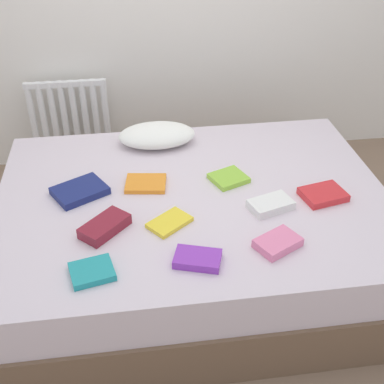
{
  "coord_description": "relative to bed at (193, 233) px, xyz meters",
  "views": [
    {
      "loc": [
        -0.3,
        -2.05,
        1.93
      ],
      "look_at": [
        0.0,
        0.05,
        0.48
      ],
      "focal_mm": 46.89,
      "sensor_mm": 36.0,
      "label": 1
    }
  ],
  "objects": [
    {
      "name": "textbook_purple",
      "position": [
        -0.05,
        -0.5,
        0.27
      ],
      "size": [
        0.22,
        0.18,
        0.04
      ],
      "primitive_type": "cube",
      "rotation": [
        0.0,
        0.0,
        -0.31
      ],
      "color": "purple",
      "rests_on": "bed"
    },
    {
      "name": "textbook_red",
      "position": [
        0.63,
        -0.12,
        0.27
      ],
      "size": [
        0.24,
        0.2,
        0.04
      ],
      "primitive_type": "cube",
      "rotation": [
        0.0,
        0.0,
        0.21
      ],
      "color": "red",
      "rests_on": "bed"
    },
    {
      "name": "pillow",
      "position": [
        -0.14,
        0.55,
        0.31
      ],
      "size": [
        0.44,
        0.28,
        0.12
      ],
      "primitive_type": "ellipsoid",
      "color": "white",
      "rests_on": "bed"
    },
    {
      "name": "textbook_pink",
      "position": [
        0.31,
        -0.45,
        0.27
      ],
      "size": [
        0.23,
        0.2,
        0.04
      ],
      "primitive_type": "cube",
      "rotation": [
        0.0,
        0.0,
        0.49
      ],
      "color": "pink",
      "rests_on": "bed"
    },
    {
      "name": "ground_plane",
      "position": [
        0.0,
        0.0,
        -0.25
      ],
      "size": [
        8.0,
        8.0,
        0.0
      ],
      "primitive_type": "plane",
      "color": "#7F6651"
    },
    {
      "name": "textbook_teal",
      "position": [
        -0.49,
        -0.51,
        0.27
      ],
      "size": [
        0.2,
        0.18,
        0.03
      ],
      "primitive_type": "cube",
      "rotation": [
        0.0,
        0.0,
        0.22
      ],
      "color": "teal",
      "rests_on": "bed"
    },
    {
      "name": "textbook_white",
      "position": [
        0.35,
        -0.17,
        0.27
      ],
      "size": [
        0.23,
        0.18,
        0.04
      ],
      "primitive_type": "cube",
      "rotation": [
        0.0,
        0.0,
        0.31
      ],
      "color": "white",
      "rests_on": "bed"
    },
    {
      "name": "textbook_navy",
      "position": [
        -0.56,
        0.08,
        0.27
      ],
      "size": [
        0.31,
        0.29,
        0.04
      ],
      "primitive_type": "cube",
      "rotation": [
        0.0,
        0.0,
        0.51
      ],
      "color": "navy",
      "rests_on": "bed"
    },
    {
      "name": "textbook_maroon",
      "position": [
        -0.44,
        -0.23,
        0.28
      ],
      "size": [
        0.25,
        0.25,
        0.05
      ],
      "primitive_type": "cube",
      "rotation": [
        0.0,
        0.0,
        0.8
      ],
      "color": "maroon",
      "rests_on": "bed"
    },
    {
      "name": "textbook_yellow",
      "position": [
        -0.14,
        -0.23,
        0.26
      ],
      "size": [
        0.23,
        0.22,
        0.02
      ],
      "primitive_type": "cube",
      "rotation": [
        0.0,
        0.0,
        0.66
      ],
      "color": "yellow",
      "rests_on": "bed"
    },
    {
      "name": "textbook_lime",
      "position": [
        0.2,
        0.1,
        0.27
      ],
      "size": [
        0.22,
        0.21,
        0.03
      ],
      "primitive_type": "cube",
      "rotation": [
        0.0,
        0.0,
        0.39
      ],
      "color": "#8CC638",
      "rests_on": "bed"
    },
    {
      "name": "bed",
      "position": [
        0.0,
        0.0,
        0.0
      ],
      "size": [
        2.0,
        1.5,
        0.5
      ],
      "color": "brown",
      "rests_on": "ground"
    },
    {
      "name": "textbook_orange",
      "position": [
        -0.23,
        0.11,
        0.26
      ],
      "size": [
        0.23,
        0.19,
        0.02
      ],
      "primitive_type": "cube",
      "rotation": [
        0.0,
        0.0,
        -0.14
      ],
      "color": "orange",
      "rests_on": "bed"
    },
    {
      "name": "radiator",
      "position": [
        -0.69,
        1.2,
        0.15
      ],
      "size": [
        0.54,
        0.04,
        0.52
      ],
      "color": "white",
      "rests_on": "ground"
    }
  ]
}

